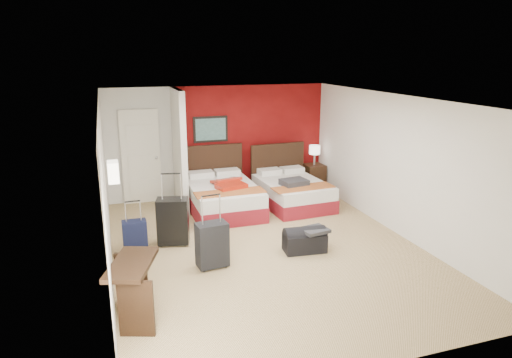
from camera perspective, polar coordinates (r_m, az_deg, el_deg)
name	(u,v)px	position (r m, az deg, el deg)	size (l,w,h in m)	color
ground	(266,248)	(7.89, 1.27, -8.55)	(6.50, 6.50, 0.00)	tan
room_walls	(168,164)	(8.50, -10.89, 1.89)	(5.02, 6.52, 2.50)	silver
red_accent_panel	(251,140)	(10.69, -0.67, 4.89)	(3.50, 0.04, 2.50)	maroon
partition_wall	(179,150)	(9.70, -9.47, 3.60)	(0.12, 1.20, 2.50)	silver
entry_door	(141,157)	(10.25, -14.08, 2.68)	(0.82, 0.06, 2.05)	silver
bed_left	(223,198)	(9.54, -4.11, -2.41)	(1.35, 1.92, 0.58)	white
bed_right	(293,193)	(9.97, 4.56, -1.76)	(1.25, 1.79, 0.54)	silver
red_suitcase_open	(229,184)	(9.37, -3.41, -0.57)	(0.57, 0.79, 0.10)	#A21E0D
jacket_bundle	(294,182)	(9.57, 4.74, -0.42)	(0.52, 0.42, 0.12)	#333337
nightstand	(314,177)	(11.10, 7.17, 0.22)	(0.45, 0.45, 0.63)	black
table_lamp	(314,155)	(10.97, 7.26, 2.96)	(0.26, 0.26, 0.46)	white
suitcase_black	(173,223)	(8.03, -10.24, -5.33)	(0.53, 0.33, 0.79)	black
suitcase_charcoal	(212,246)	(7.13, -5.46, -8.30)	(0.47, 0.29, 0.69)	black
suitcase_navy	(135,238)	(7.84, -14.76, -7.10)	(0.39, 0.24, 0.54)	black
duffel_bag	(305,241)	(7.75, 6.05, -7.69)	(0.69, 0.37, 0.35)	black
jacket_draped	(315,230)	(7.69, 7.27, -6.29)	(0.43, 0.36, 0.06)	#323337
desk	(134,290)	(6.00, -14.93, -13.19)	(0.46, 0.92, 0.77)	black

